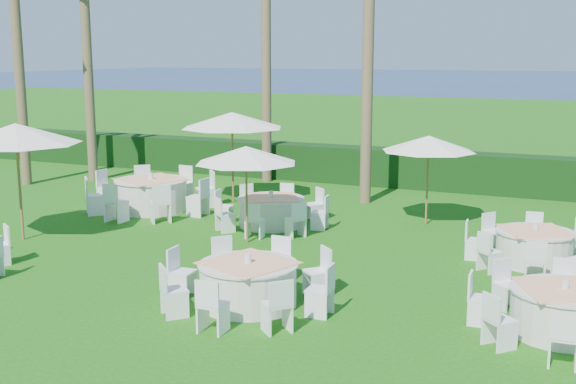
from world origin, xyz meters
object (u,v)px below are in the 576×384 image
object	(u,v)px
umbrella_d	(429,144)
umbrella_c	(232,120)
banquet_table_f	(534,246)
umbrella_a	(16,134)
banquet_table_c	(563,310)
umbrella_b	(246,155)
banquet_table_b	(248,283)
banquet_table_e	(271,211)
banquet_table_d	(152,194)

from	to	relation	value
umbrella_d	umbrella_c	bearing A→B (deg)	174.88
banquet_table_f	umbrella_d	bearing A→B (deg)	137.84
umbrella_a	umbrella_d	bearing A→B (deg)	32.40
banquet_table_c	umbrella_b	bearing A→B (deg)	156.87
banquet_table_b	umbrella_d	world-z (taller)	umbrella_d
banquet_table_e	umbrella_a	bearing A→B (deg)	-143.24
banquet_table_e	umbrella_c	xyz separation A→B (m)	(-2.24, 2.22, 1.99)
banquet_table_d	umbrella_d	bearing A→B (deg)	10.75
banquet_table_e	umbrella_d	distance (m)	4.25
banquet_table_c	banquet_table_f	world-z (taller)	banquet_table_c
banquet_table_c	banquet_table_e	world-z (taller)	banquet_table_e
banquet_table_d	umbrella_c	size ratio (longest dim) A/B	1.17
banquet_table_e	umbrella_a	size ratio (longest dim) A/B	1.00
umbrella_a	umbrella_d	world-z (taller)	umbrella_a
umbrella_b	banquet_table_b	bearing A→B (deg)	-62.94
banquet_table_f	umbrella_a	bearing A→B (deg)	-166.40
umbrella_c	umbrella_d	xyz separation A→B (m)	(5.76, -0.52, -0.33)
banquet_table_f	umbrella_c	bearing A→B (deg)	160.32
banquet_table_f	umbrella_b	xyz separation A→B (m)	(-6.17, -0.82, 1.65)
banquet_table_d	umbrella_b	xyz separation A→B (m)	(3.93, -1.99, 1.56)
banquet_table_d	umbrella_c	xyz separation A→B (m)	(1.52, 1.90, 1.92)
banquet_table_f	umbrella_c	xyz separation A→B (m)	(-8.58, 3.07, 2.01)
banquet_table_b	banquet_table_d	xyz separation A→B (m)	(-5.83, 5.72, 0.06)
banquet_table_d	banquet_table_c	bearing A→B (deg)	-24.52
banquet_table_f	umbrella_d	world-z (taller)	umbrella_d
banquet_table_c	banquet_table_d	bearing A→B (deg)	155.48
banquet_table_f	umbrella_c	distance (m)	9.33
banquet_table_f	banquet_table_d	bearing A→B (deg)	173.39
umbrella_b	umbrella_d	world-z (taller)	umbrella_d
banquet_table_e	umbrella_a	xyz separation A→B (m)	(-4.71, -3.52, 2.08)
banquet_table_c	umbrella_c	xyz separation A→B (m)	(-9.33, 6.84, 2.00)
umbrella_b	umbrella_a	bearing A→B (deg)	-159.22
banquet_table_b	umbrella_d	distance (m)	7.43
banquet_table_f	umbrella_c	size ratio (longest dim) A/B	0.94
banquet_table_b	banquet_table_c	bearing A→B (deg)	8.77
umbrella_c	umbrella_d	bearing A→B (deg)	-5.12
banquet_table_d	umbrella_c	world-z (taller)	umbrella_c
banquet_table_e	umbrella_d	world-z (taller)	umbrella_d
banquet_table_b	banquet_table_e	distance (m)	5.78
umbrella_c	banquet_table_e	bearing A→B (deg)	-44.74
banquet_table_d	umbrella_c	distance (m)	3.10
umbrella_c	banquet_table_d	bearing A→B (deg)	-128.68
banquet_table_c	umbrella_c	world-z (taller)	umbrella_c
banquet_table_b	umbrella_c	xyz separation A→B (m)	(-4.31, 7.62, 1.98)
banquet_table_e	banquet_table_f	world-z (taller)	banquet_table_e
banquet_table_c	banquet_table_e	bearing A→B (deg)	146.87
umbrella_a	banquet_table_d	bearing A→B (deg)	76.06
banquet_table_b	banquet_table_d	size ratio (longest dim) A/B	0.86
umbrella_a	umbrella_b	bearing A→B (deg)	20.78
umbrella_b	banquet_table_f	bearing A→B (deg)	7.59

